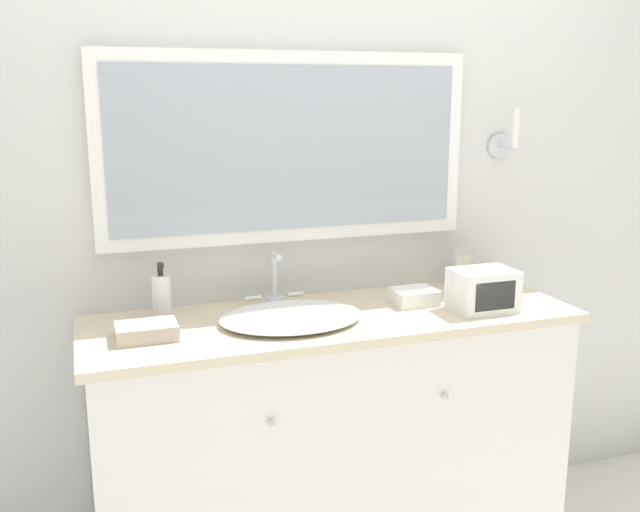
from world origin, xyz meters
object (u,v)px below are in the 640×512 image
sink_basin (290,315)px  appliance_box (483,290)px  picture_frame (462,269)px  soap_bottle (162,296)px

sink_basin → appliance_box: size_ratio=2.24×
appliance_box → picture_frame: size_ratio=1.38×
sink_basin → appliance_box: 0.65m
sink_basin → appliance_box: sink_basin is taller
sink_basin → soap_bottle: 0.41m
sink_basin → picture_frame: bearing=13.3°
soap_bottle → appliance_box: bearing=-13.9°
appliance_box → soap_bottle: bearing=166.1°
sink_basin → picture_frame: 0.73m
soap_bottle → appliance_box: 1.05m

